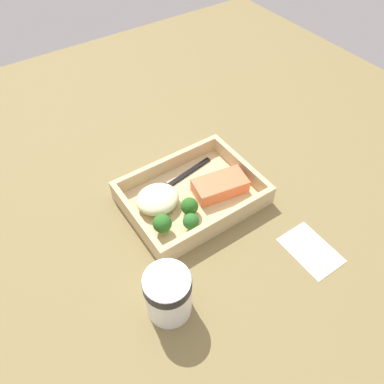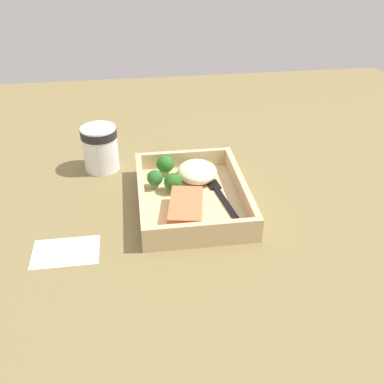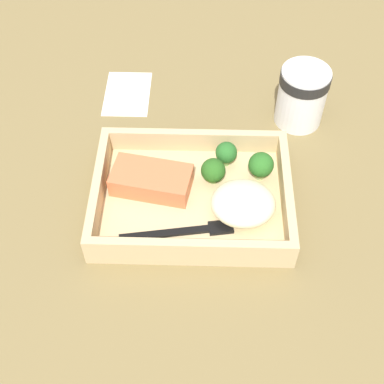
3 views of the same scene
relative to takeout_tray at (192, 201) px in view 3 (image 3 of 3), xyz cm
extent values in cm
cube|color=olive|center=(0.00, 0.00, -1.60)|extent=(160.00, 160.00, 2.00)
cube|color=tan|center=(0.00, 0.00, 0.00)|extent=(28.09, 21.08, 1.20)
cube|color=tan|center=(0.00, -9.94, 2.41)|extent=(28.09, 1.20, 3.63)
cube|color=tan|center=(0.00, 9.94, 2.41)|extent=(28.09, 1.20, 3.63)
cube|color=tan|center=(-13.45, 0.00, 2.41)|extent=(1.20, 18.68, 3.63)
cube|color=tan|center=(13.45, 0.00, 2.41)|extent=(1.20, 18.68, 3.63)
cube|color=#E36D42|center=(-5.95, 1.98, 2.20)|extent=(12.32, 7.97, 3.20)
ellipsoid|color=beige|center=(7.23, -2.13, 2.47)|extent=(9.11, 8.34, 3.74)
cylinder|color=#779C51|center=(4.95, 6.93, 1.36)|extent=(1.24, 1.24, 1.53)
sphere|color=#286626|center=(4.95, 6.93, 3.02)|extent=(3.27, 3.27, 3.27)
cylinder|color=#77A152|center=(2.99, 3.48, 1.25)|extent=(1.38, 1.38, 1.30)
sphere|color=#285F1C|center=(2.99, 3.48, 2.89)|extent=(3.62, 3.62, 3.62)
cylinder|color=#8CA561|center=(9.98, 4.40, 1.44)|extent=(1.43, 1.43, 1.68)
sphere|color=#296722|center=(9.98, 4.40, 3.31)|extent=(3.76, 3.76, 3.76)
cube|color=black|center=(-3.66, -6.38, 0.82)|extent=(12.42, 3.01, 0.44)
cube|color=black|center=(4.14, -5.15, 0.82)|extent=(3.70, 2.70, 0.44)
cylinder|color=white|center=(17.10, 18.15, 4.41)|extent=(7.71, 7.71, 10.02)
cylinder|color=black|center=(17.10, 18.15, 8.12)|extent=(7.95, 7.95, 1.80)
cube|color=white|center=(-11.93, 23.68, -0.48)|extent=(7.77, 11.36, 0.24)
camera|label=1|loc=(29.73, 43.67, 61.57)|focal=35.00mm
camera|label=2|loc=(-74.03, 10.44, 49.68)|focal=42.00mm
camera|label=3|loc=(1.27, -47.29, 62.03)|focal=50.00mm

